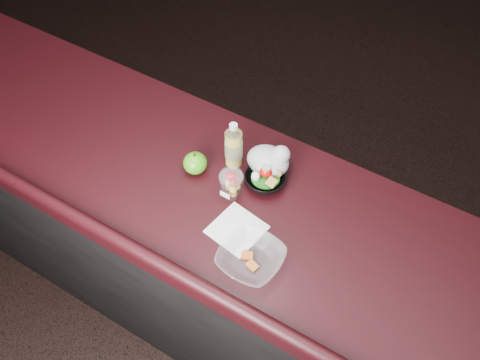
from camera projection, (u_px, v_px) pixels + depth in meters
name	position (u px, v px, depth m)	size (l,w,h in m)	color
room_shell	(134.00, 50.00, 1.08)	(8.00, 8.00, 8.00)	black
counter	(226.00, 264.00, 2.27)	(4.06, 0.71, 1.02)	black
lemonade_bottle	(234.00, 147.00, 1.90)	(0.07, 0.07, 0.20)	gold
fruit_cup	(231.00, 183.00, 1.82)	(0.09, 0.09, 0.12)	white
green_apple	(195.00, 163.00, 1.91)	(0.09, 0.09, 0.09)	#227F0E
plastic_bag	(270.00, 160.00, 1.90)	(0.16, 0.13, 0.12)	silver
snack_bowl	(265.00, 179.00, 1.88)	(0.19, 0.19, 0.08)	black
takeout_bowl	(251.00, 258.00, 1.68)	(0.21, 0.21, 0.05)	silver
paper_napkin	(237.00, 229.00, 1.78)	(0.16, 0.16, 0.00)	white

